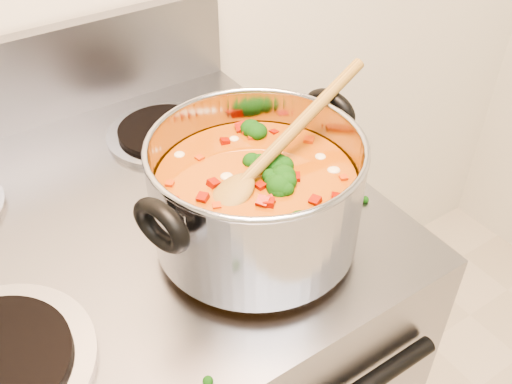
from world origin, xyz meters
The scene contains 3 objects.
stockpot centered at (0.23, 1.01, 1.01)m, with size 0.33×0.27×0.16m.
wooden_spoon centered at (0.24, 1.01, 1.05)m, with size 0.29×0.10×0.11m.
cooktop_crumbs centered at (0.08, 1.13, 0.92)m, with size 0.09×0.29×0.01m.
Camera 1 is at (-0.08, 0.55, 1.47)m, focal length 40.00 mm.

